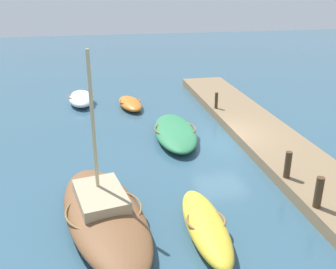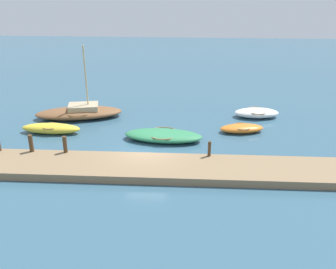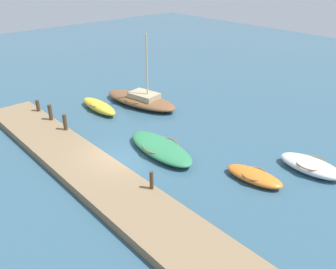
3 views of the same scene
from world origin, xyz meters
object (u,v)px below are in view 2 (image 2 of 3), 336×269
(mooring_post_mid_west, at_px, (31,143))
(mooring_post_east, at_px, (209,149))
(rowboat_white, at_px, (257,113))
(dinghy_orange, at_px, (242,128))
(motorboat_green, at_px, (163,136))
(sailboat_brown, at_px, (79,112))
(rowboat_yellow, at_px, (51,128))
(mooring_post_mid_east, at_px, (65,144))

(mooring_post_mid_west, relative_size, mooring_post_east, 1.15)
(rowboat_white, xyz_separation_m, mooring_post_mid_west, (-14.62, -7.74, 0.64))
(rowboat_white, bearing_deg, dinghy_orange, -119.67)
(motorboat_green, relative_size, rowboat_white, 1.53)
(sailboat_brown, bearing_deg, rowboat_yellow, -122.36)
(sailboat_brown, bearing_deg, mooring_post_mid_west, -109.59)
(motorboat_green, distance_m, mooring_post_mid_west, 8.36)
(mooring_post_east, bearing_deg, rowboat_yellow, 160.61)
(mooring_post_east, bearing_deg, dinghy_orange, 62.48)
(sailboat_brown, height_order, mooring_post_mid_east, sailboat_brown)
(sailboat_brown, bearing_deg, rowboat_white, -7.26)
(mooring_post_east, bearing_deg, mooring_post_mid_east, 180.00)
(rowboat_yellow, bearing_deg, mooring_post_mid_west, -86.68)
(rowboat_yellow, height_order, mooring_post_mid_west, mooring_post_mid_west)
(rowboat_yellow, bearing_deg, rowboat_white, 15.88)
(mooring_post_mid_east, bearing_deg, dinghy_orange, 23.24)
(rowboat_yellow, bearing_deg, sailboat_brown, 69.61)
(mooring_post_mid_west, bearing_deg, rowboat_white, 27.90)
(motorboat_green, xyz_separation_m, mooring_post_mid_east, (-5.68, -3.07, 0.64))
(dinghy_orange, bearing_deg, sailboat_brown, 161.76)
(dinghy_orange, xyz_separation_m, rowboat_yellow, (-13.30, -0.95, 0.07))
(mooring_post_east, bearing_deg, sailboat_brown, 144.56)
(mooring_post_east, bearing_deg, mooring_post_mid_west, 180.00)
(dinghy_orange, xyz_separation_m, mooring_post_mid_west, (-13.15, -4.76, 0.71))
(mooring_post_mid_west, distance_m, mooring_post_east, 10.67)
(sailboat_brown, relative_size, rowboat_yellow, 1.65)
(rowboat_white, bearing_deg, mooring_post_mid_west, -155.51)
(rowboat_white, bearing_deg, mooring_post_mid_east, -151.74)
(dinghy_orange, height_order, mooring_post_east, mooring_post_east)
(sailboat_brown, relative_size, rowboat_white, 1.97)
(dinghy_orange, relative_size, mooring_post_mid_west, 2.99)
(sailboat_brown, bearing_deg, motorboat_green, -40.43)
(rowboat_yellow, distance_m, rowboat_white, 15.29)
(dinghy_orange, relative_size, rowboat_yellow, 0.78)
(mooring_post_mid_east, bearing_deg, sailboat_brown, 98.59)
(rowboat_white, bearing_deg, motorboat_green, -149.19)
(dinghy_orange, bearing_deg, mooring_post_east, -125.92)
(mooring_post_mid_east, xyz_separation_m, mooring_post_east, (8.60, 0.00, -0.05))
(sailboat_brown, bearing_deg, mooring_post_east, -46.43)
(motorboat_green, bearing_deg, mooring_post_mid_west, -154.37)
(rowboat_white, bearing_deg, sailboat_brown, -179.68)
(motorboat_green, height_order, rowboat_yellow, rowboat_yellow)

